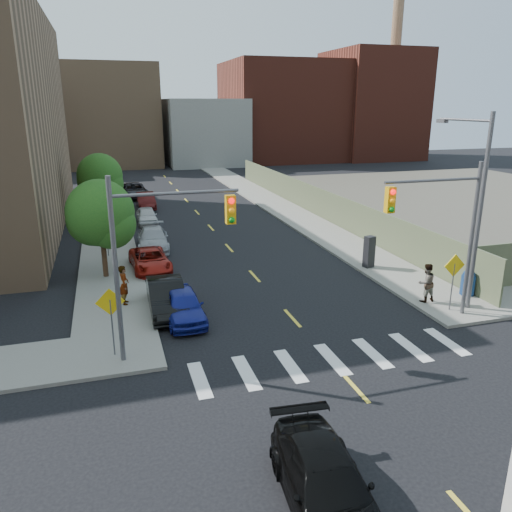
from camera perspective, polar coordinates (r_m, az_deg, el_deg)
ground at (r=16.54m, az=14.56°, el=-17.81°), size 160.00×160.00×0.00m
sidewalk_nw at (r=53.69m, az=-16.82°, el=6.40°), size 3.50×73.00×0.15m
sidewalk_ne at (r=55.84m, az=-0.62°, el=7.51°), size 3.50×73.00×0.15m
fence_north at (r=43.72m, az=6.70°, el=6.29°), size 0.12×44.00×2.50m
gravel_lot at (r=55.36m, az=23.67°, el=5.95°), size 36.00×42.00×0.06m
bg_bldg_midwest at (r=83.43m, az=-16.28°, el=15.13°), size 14.00×16.00×15.00m
bg_bldg_center at (r=82.98m, az=-6.12°, el=13.95°), size 12.00×16.00×10.00m
bg_bldg_east at (r=88.49m, az=2.86°, el=16.16°), size 18.00×18.00×16.00m
bg_bldg_fareast at (r=93.28m, az=13.00°, el=16.42°), size 14.00×16.00×18.00m
smokestack at (r=95.42m, az=15.43°, el=19.27°), size 1.80×1.80×28.00m
signal_nw at (r=18.11m, az=-11.16°, el=1.41°), size 4.59×0.30×7.00m
signal_ne at (r=22.56m, az=20.70°, el=3.70°), size 4.59×0.30×7.00m
streetlight_ne at (r=24.50m, az=23.77°, el=5.99°), size 0.25×3.70×9.00m
warn_sign_nw at (r=19.33m, az=-16.27°, el=-5.91°), size 1.06×0.06×2.83m
warn_sign_ne at (r=24.33m, az=21.66°, el=-1.70°), size 1.06×0.06×2.83m
warn_sign_midwest at (r=32.23m, az=-16.76°, el=3.19°), size 1.06×0.06×2.83m
tree_west_near at (r=28.05m, az=-17.34°, el=4.26°), size 3.66×3.64×5.52m
tree_west_far at (r=42.84m, az=-17.39°, el=8.44°), size 3.66×3.64×5.52m
parked_car_blue at (r=22.56m, az=-8.31°, el=-5.59°), size 1.68×4.11×1.40m
parked_car_black at (r=23.52m, az=-10.21°, el=-4.58°), size 1.67×4.59×1.50m
parked_car_red at (r=29.53m, az=-12.01°, el=-0.46°), size 2.33×4.58×1.24m
parked_car_silver at (r=33.87m, az=-11.69°, el=1.96°), size 2.30×4.99×1.41m
parked_car_white at (r=41.27m, az=-12.37°, el=4.53°), size 1.56×3.85×1.31m
parked_car_maroon at (r=47.41m, az=-12.50°, el=6.21°), size 1.58×4.47×1.47m
parked_car_grey at (r=53.25m, az=-13.80°, el=7.29°), size 2.81×5.55×1.50m
black_sedan at (r=13.03m, az=8.02°, el=-24.48°), size 2.36×4.96×1.40m
mailbox at (r=26.88m, az=23.05°, el=-2.85°), size 0.62×0.53×1.33m
payphone at (r=29.65m, az=12.80°, el=0.48°), size 0.65×0.57×1.85m
pedestrian_west at (r=24.40m, az=-14.83°, el=-3.20°), size 0.51×0.73×1.90m
pedestrian_east at (r=25.24m, az=18.87°, el=-2.91°), size 0.97×0.78×1.89m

